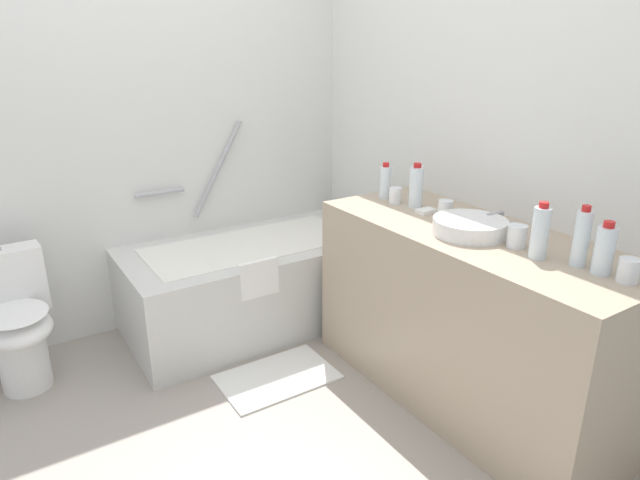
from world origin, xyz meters
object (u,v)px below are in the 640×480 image
Objects in this scene: drinking_glass_2 at (445,209)px; bath_mat at (277,377)px; sink_basin at (470,227)px; drinking_glass_1 at (517,236)px; water_bottle_3 at (604,250)px; bathtub at (253,281)px; drinking_glass_3 at (629,270)px; water_bottle_4 at (416,187)px; drinking_glass_0 at (395,196)px; water_bottle_0 at (385,182)px; sink_faucet at (499,220)px; water_bottle_1 at (540,232)px; soap_dish at (426,211)px; water_bottle_2 at (581,238)px; toilet at (15,322)px.

drinking_glass_2 is 1.20m from bath_mat.
bath_mat is (-0.64, 0.61, -0.87)m from sink_basin.
drinking_glass_1 reaches higher than bath_mat.
water_bottle_3 is at bearing -90.67° from drinking_glass_2.
drinking_glass_3 is (0.55, -1.87, 0.61)m from bathtub.
water_bottle_4 is at bearing 89.49° from drinking_glass_3.
drinking_glass_0 is (-0.02, 1.11, -0.05)m from water_bottle_3.
bathtub reaches higher than water_bottle_0.
sink_basin is at bearing -94.80° from drinking_glass_0.
sink_faucet reaches higher than bath_mat.
bath_mat is at bearing 175.15° from drinking_glass_0.
water_bottle_3 reaches higher than drinking_glass_3.
water_bottle_0 is 2.35× the size of drinking_glass_0.
drinking_glass_3 is (0.07, -0.31, -0.06)m from water_bottle_1.
water_bottle_1 is (-0.06, -1.00, 0.02)m from water_bottle_0.
drinking_glass_0 is at bearing 104.53° from sink_faucet.
bathtub is 1.18m from soap_dish.
drinking_glass_1 is 1.08× the size of drinking_glass_3.
sink_basin is 0.22m from drinking_glass_1.
sink_basin is 1.37× the size of water_bottle_2.
water_bottle_3 is 0.88× the size of water_bottle_4.
water_bottle_0 is at bearing 86.71° from water_bottle_1.
drinking_glass_0 is 0.77m from drinking_glass_1.
bath_mat is (-0.72, 0.38, -0.88)m from drinking_glass_2.
water_bottle_2 is 0.40× the size of bath_mat.
drinking_glass_1 reaches higher than soap_dish.
water_bottle_1 reaches higher than toilet.
water_bottle_2 is at bearing -90.99° from drinking_glass_2.
bathtub is 1.44m from sink_basin.
drinking_glass_1 is at bearing 96.41° from water_bottle_2.
water_bottle_0 is 1.17m from bath_mat.
bathtub is 1.17m from water_bottle_4.
drinking_glass_2 is 1.01× the size of drinking_glass_3.
water_bottle_4 is (1.82, -0.82, 0.60)m from toilet.
water_bottle_2 reaches higher than drinking_glass_1.
drinking_glass_1 reaches higher than drinking_glass_3.
sink_basin is at bearing 100.45° from drinking_glass_1.
bath_mat is (-0.71, -0.05, -0.93)m from water_bottle_0.
drinking_glass_3 is at bearing -77.67° from water_bottle_1.
toilet is 2.21m from sink_basin.
sink_basin reaches higher than soap_dish.
bathtub is at bearing 120.93° from soap_dish.
bath_mat is at bearing -175.94° from water_bottle_0.
sink_faucet reaches higher than toilet.
water_bottle_1 reaches higher than sink_basin.
bath_mat is (-0.83, 0.61, -0.87)m from sink_faucet.
sink_basin is 1.42× the size of water_bottle_4.
drinking_glass_0 is at bearing 91.55° from drinking_glass_3.
soap_dish is (0.02, 0.55, -0.04)m from drinking_glass_1.
water_bottle_4 is 0.23m from drinking_glass_2.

